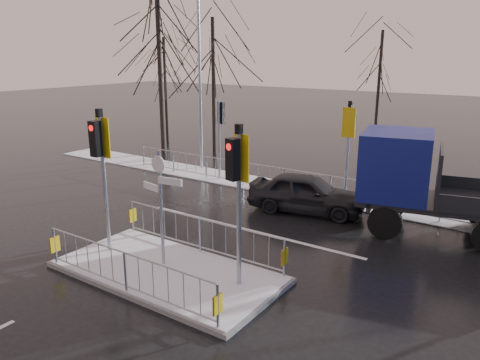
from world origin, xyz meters
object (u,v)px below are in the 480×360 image
Objects in this scene: flatbed_truck at (427,181)px; street_lamp_left at (201,76)px; car_far_lane at (306,193)px; traffic_island at (166,260)px.

flatbed_truck is 11.78m from street_lamp_left.
flatbed_truck is (3.96, 0.41, 0.98)m from car_far_lane.
traffic_island is at bearing -124.45° from flatbed_truck.
car_far_lane is 8.66m from street_lamp_left.
car_far_lane is at bearing -174.11° from flatbed_truck.
flatbed_truck reaches higher than car_far_lane.
street_lamp_left is (-11.14, 2.60, 2.80)m from flatbed_truck.
street_lamp_left is at bearing 124.07° from traffic_island.
street_lamp_left is (-7.18, 3.01, 3.79)m from car_far_lane.
flatbed_truck is 0.88× the size of street_lamp_left.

